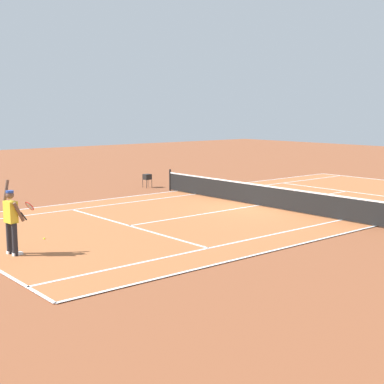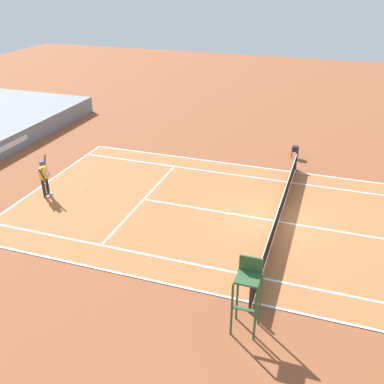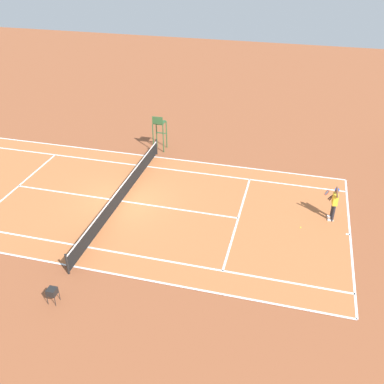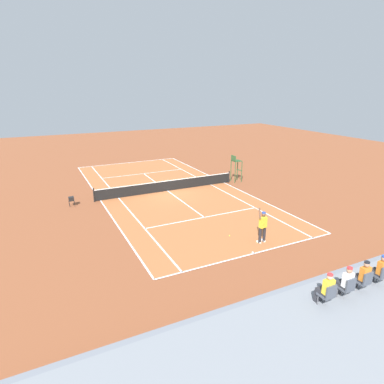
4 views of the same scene
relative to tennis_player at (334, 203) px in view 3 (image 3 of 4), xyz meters
The scene contains 7 objects.
ground_plane 11.10m from the tennis_player, 84.04° to the right, with size 80.00×80.00×0.00m, color brown.
court 11.10m from the tennis_player, 84.04° to the right, with size 11.08×23.88×0.03m.
net 11.07m from the tennis_player, 84.04° to the right, with size 11.98×0.10×1.07m.
tennis_player is the anchor object (origin of this frame).
tennis_ball 2.10m from the tennis_player, 51.37° to the right, with size 0.07×0.07×0.07m, color #D1E533.
umpire_chair 12.30m from the tennis_player, 116.50° to the right, with size 0.77×0.77×2.44m.
ball_hopper 13.86m from the tennis_player, 50.97° to the right, with size 0.36×0.36×0.70m.
Camera 3 is at (18.18, 8.69, 12.80)m, focal length 40.47 mm.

